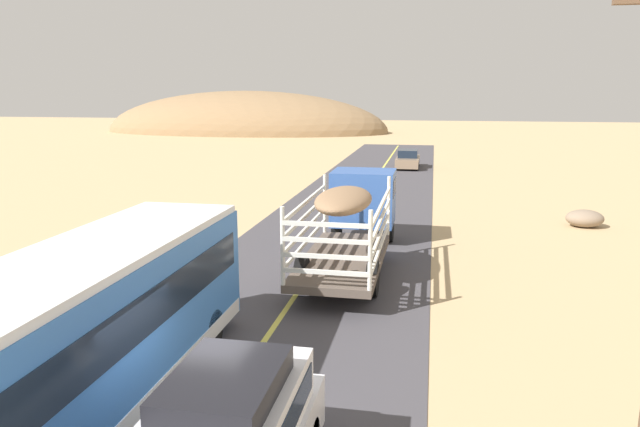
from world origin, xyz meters
TOP-DOWN VIEW (x-y plane):
  - livestock_truck at (1.19, 12.64)m, footprint 2.53×9.70m
  - bus at (-2.21, 0.38)m, footprint 2.54×10.00m
  - car_far at (1.95, 38.94)m, footprint 1.80×4.40m
  - boulder_near_shoulder at (10.83, 19.20)m, footprint 1.65×1.33m
  - distant_hill at (-24.60, 78.22)m, footprint 44.02×22.21m

SIDE VIEW (x-z plane):
  - distant_hill at x=-24.60m, z-range -6.22..6.22m
  - boulder_near_shoulder at x=10.83m, z-range 0.00..0.80m
  - car_far at x=1.95m, z-range -0.04..1.42m
  - bus at x=-2.21m, z-range 0.14..3.35m
  - livestock_truck at x=1.19m, z-range 0.28..3.30m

